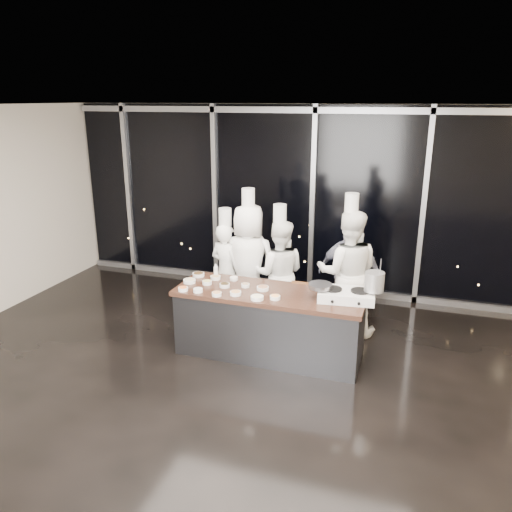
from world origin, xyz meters
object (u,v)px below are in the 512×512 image
at_px(chef_left, 249,263).
at_px(chef_center, 279,273).
at_px(chef_far_left, 226,270).
at_px(demo_counter, 269,323).
at_px(frying_pan, 319,286).
at_px(stove, 346,295).
at_px(chef_right, 348,272).
at_px(guest, 350,273).
at_px(stock_pot, 374,282).

xyz_separation_m(chef_left, chef_center, (0.47, 0.00, -0.10)).
height_order(chef_far_left, chef_left, chef_left).
bearing_deg(demo_counter, frying_pan, -1.53).
bearing_deg(stove, chef_right, 90.22).
height_order(chef_left, chef_right, chef_right).
bearing_deg(guest, chef_far_left, 17.35).
distance_m(demo_counter, chef_right, 1.40).
relative_size(demo_counter, chef_left, 1.20).
height_order(demo_counter, chef_far_left, chef_far_left).
relative_size(chef_far_left, guest, 1.07).
xyz_separation_m(chef_far_left, chef_center, (0.83, 0.02, 0.04)).
height_order(stove, stock_pot, stock_pot).
height_order(frying_pan, guest, guest).
xyz_separation_m(stove, frying_pan, (-0.33, -0.05, 0.10)).
relative_size(stock_pot, chef_right, 0.12).
height_order(demo_counter, chef_center, chef_center).
xyz_separation_m(frying_pan, chef_right, (0.21, 1.02, -0.14)).
height_order(stove, guest, guest).
bearing_deg(chef_right, stove, 89.03).
distance_m(chef_far_left, chef_right, 1.84).
distance_m(stove, chef_right, 0.97).
distance_m(stock_pot, chef_far_left, 2.45).
height_order(chef_left, guest, chef_left).
xyz_separation_m(chef_left, guest, (1.47, 0.32, -0.11)).
xyz_separation_m(demo_counter, chef_far_left, (-0.98, 0.92, 0.33)).
distance_m(demo_counter, frying_pan, 0.89).
bearing_deg(chef_left, guest, -169.49).
distance_m(stock_pot, guest, 1.30).
xyz_separation_m(stock_pot, guest, (-0.45, 1.18, -0.34)).
bearing_deg(chef_center, guest, -173.65).
distance_m(chef_center, guest, 1.05).
bearing_deg(chef_far_left, stove, 175.52).
distance_m(chef_left, chef_right, 1.47).
relative_size(demo_counter, chef_far_left, 1.41).
relative_size(chef_far_left, chef_right, 0.85).
distance_m(chef_center, chef_right, 1.00).
bearing_deg(stock_pot, chef_left, 155.95).
relative_size(chef_center, chef_right, 0.90).
height_order(stock_pot, chef_far_left, chef_far_left).
height_order(demo_counter, chef_left, chef_left).
bearing_deg(demo_counter, chef_right, 49.43).
xyz_separation_m(chef_center, chef_right, (1.00, 0.05, 0.10)).
xyz_separation_m(chef_center, guest, (1.00, 0.32, -0.00)).
xyz_separation_m(stove, chef_right, (-0.12, 0.96, -0.04)).
bearing_deg(chef_left, chef_center, 178.67).
distance_m(demo_counter, guest, 1.57).
bearing_deg(stove, guest, 88.72).
xyz_separation_m(chef_far_left, chef_right, (1.83, 0.08, 0.14)).
bearing_deg(chef_left, stove, 148.66).
bearing_deg(stove, chef_far_left, 148.59).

